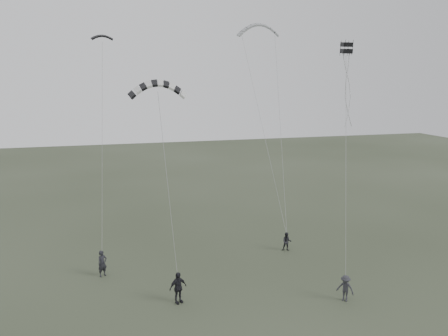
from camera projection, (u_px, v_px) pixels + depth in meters
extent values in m
plane|color=#323926|center=(240.00, 298.00, 26.75)|extent=(140.00, 140.00, 0.00)
imported|color=black|center=(102.00, 263.00, 29.56)|extent=(0.79, 0.72, 1.82)
imported|color=black|center=(287.00, 242.00, 34.02)|extent=(0.87, 0.77, 1.48)
imported|color=black|center=(178.00, 288.00, 25.98)|extent=(1.23, 0.85, 1.93)
imported|color=#2C2C32|center=(345.00, 288.00, 26.23)|extent=(1.15, 1.19, 1.63)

